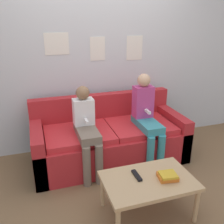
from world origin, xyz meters
TOP-DOWN VIEW (x-y plane):
  - ground_plane at (0.00, 0.00)m, footprint 10.00×10.00m
  - wall_back at (-0.00, 1.05)m, footprint 8.00×0.06m
  - couch at (0.00, 0.54)m, footprint 1.92×0.84m
  - coffee_table at (0.05, -0.54)m, footprint 0.83×0.54m
  - person_left at (-0.33, 0.33)m, footprint 0.24×0.57m
  - person_right at (0.43, 0.34)m, footprint 0.24×0.57m
  - tv_remote at (-0.04, -0.47)m, footprint 0.04×0.17m
  - book_stack at (0.22, -0.59)m, footprint 0.19×0.17m

SIDE VIEW (x-z plane):
  - ground_plane at x=0.00m, z-range 0.00..0.00m
  - couch at x=0.00m, z-range -0.12..0.68m
  - coffee_table at x=0.05m, z-range 0.15..0.54m
  - tv_remote at x=-0.04m, z-range 0.39..0.41m
  - book_stack at x=0.22m, z-range 0.39..0.45m
  - person_left at x=-0.33m, z-range 0.06..1.10m
  - person_right at x=0.43m, z-range 0.06..1.19m
  - wall_back at x=0.00m, z-range 0.00..2.60m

